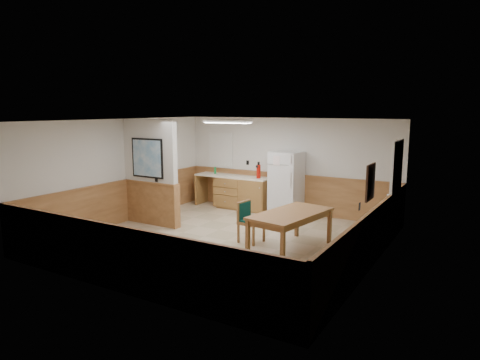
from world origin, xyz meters
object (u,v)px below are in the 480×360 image
Objects in this scene: dining_chair at (248,218)px; soap_bottle at (215,170)px; refrigerator at (286,184)px; dining_bench at (363,242)px; fire_extinguisher at (259,171)px; dining_table at (291,217)px.

dining_chair is 4.35× the size of soap_bottle.
refrigerator reaches higher than dining_chair.
fire_extinguisher is at bearing 145.81° from dining_bench.
dining_table is 1.42m from dining_bench.
dining_bench is 1.91× the size of dining_chair.
refrigerator is 3.75× the size of fire_extinguisher.
fire_extinguisher is (-0.82, 0.01, 0.27)m from refrigerator.
dining_chair is 3.61m from soap_bottle.
fire_extinguisher is 2.26× the size of soap_bottle.
fire_extinguisher reaches higher than soap_bottle.
soap_bottle reaches higher than dining_bench.
refrigerator is 2.27m from soap_bottle.
dining_bench is 5.51m from soap_bottle.
dining_chair reaches higher than dining_bench.
dining_table is at bearing -175.55° from dining_bench.
refrigerator is at bearing -24.69° from fire_extinguisher.
refrigerator reaches higher than fire_extinguisher.
dining_table is at bearing 4.44° from dining_chair.
refrigerator reaches higher than dining_bench.
dining_chair is (-0.98, 0.03, -0.16)m from dining_table.
dining_table is 4.35m from soap_bottle.
soap_bottle is at bearing 140.87° from dining_chair.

